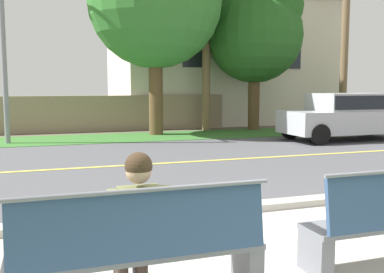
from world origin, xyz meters
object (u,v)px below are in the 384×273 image
object	(u,v)px
streetlamp	(2,4)
seated_person_olive	(137,219)
bench_left	(141,251)
car_silver_far	(347,114)
shade_tree_left	(258,28)

from	to	relation	value
streetlamp	seated_person_olive	bearing A→B (deg)	-81.22
bench_left	seated_person_olive	world-z (taller)	seated_person_olive
bench_left	streetlamp	xyz separation A→B (m)	(-1.75, 11.55, 3.79)
car_silver_far	streetlamp	size ratio (longest dim) A/B	0.57
car_silver_far	bench_left	bearing A→B (deg)	-134.97
bench_left	shade_tree_left	bearing A→B (deg)	59.52
seated_person_olive	streetlamp	world-z (taller)	streetlamp
bench_left	streetlamp	world-z (taller)	streetlamp
seated_person_olive	streetlamp	size ratio (longest dim) A/B	0.17
bench_left	shade_tree_left	size ratio (longest dim) A/B	0.33
bench_left	streetlamp	distance (m)	12.28
bench_left	streetlamp	bearing A→B (deg)	98.62
car_silver_far	streetlamp	world-z (taller)	streetlamp
seated_person_olive	streetlamp	xyz separation A→B (m)	(-1.76, 11.38, 3.58)
seated_person_olive	car_silver_far	bearing A→B (deg)	44.48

